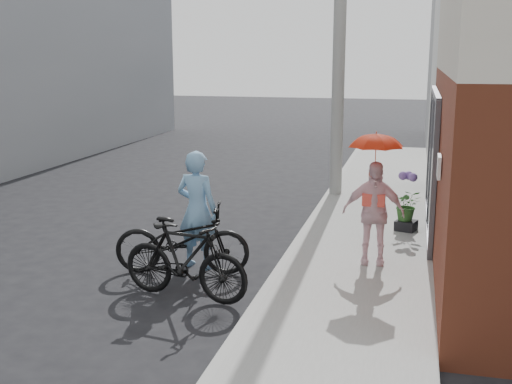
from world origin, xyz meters
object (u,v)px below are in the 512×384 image
at_px(bike_left, 182,239).
at_px(bike_right, 185,259).
at_px(utility_pole, 339,43).
at_px(officer, 197,210).
at_px(planter, 406,225).
at_px(kimono_woman, 373,213).

bearing_deg(bike_left, bike_right, -168.24).
bearing_deg(utility_pole, bike_right, -100.18).
bearing_deg(officer, utility_pole, -94.69).
relative_size(bike_left, planter, 5.94).
bearing_deg(bike_right, kimono_woman, -43.51).
height_order(bike_left, planter, bike_left).
distance_m(utility_pole, officer, 6.16).
distance_m(utility_pole, bike_right, 7.41).
bearing_deg(bike_right, officer, 20.74).
bearing_deg(officer, kimono_woman, -158.22).
bearing_deg(kimono_woman, bike_right, -145.63).
bearing_deg(kimono_woman, bike_left, -165.98).
bearing_deg(planter, bike_left, -138.49).
bearing_deg(utility_pole, kimono_woman, -76.47).
distance_m(utility_pole, bike_left, 6.65).
relative_size(officer, bike_left, 0.90).
xyz_separation_m(utility_pole, officer, (-1.47, -5.40, -2.58)).
relative_size(bike_left, kimono_woman, 1.29).
height_order(bike_left, kimono_woman, kimono_woman).
bearing_deg(bike_right, utility_pole, -1.14).
bearing_deg(officer, bike_left, 78.41).
xyz_separation_m(bike_right, kimono_woman, (2.38, 1.82, 0.35)).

